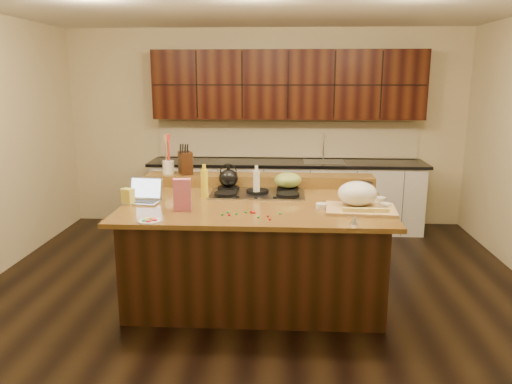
{
  "coord_description": "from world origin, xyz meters",
  "views": [
    {
      "loc": [
        0.25,
        -4.48,
        2.04
      ],
      "look_at": [
        0.0,
        0.05,
        1.0
      ],
      "focal_mm": 35.0,
      "sensor_mm": 36.0,
      "label": 1
    }
  ],
  "objects": [
    {
      "name": "room",
      "position": [
        0.0,
        0.0,
        1.35
      ],
      "size": [
        5.52,
        5.02,
        2.72
      ],
      "color": "black",
      "rests_on": "ground"
    },
    {
      "name": "island",
      "position": [
        0.0,
        0.0,
        0.46
      ],
      "size": [
        2.4,
        1.6,
        0.92
      ],
      "color": "black",
      "rests_on": "ground"
    },
    {
      "name": "back_ledge",
      "position": [
        0.0,
        0.7,
        0.98
      ],
      "size": [
        2.4,
        0.3,
        0.12
      ],
      "primitive_type": "cube",
      "color": "#301E0A",
      "rests_on": "island"
    },
    {
      "name": "cooktop",
      "position": [
        0.0,
        0.3,
        0.94
      ],
      "size": [
        0.92,
        0.52,
        0.05
      ],
      "color": "gray",
      "rests_on": "island"
    },
    {
      "name": "back_counter",
      "position": [
        0.3,
        2.23,
        0.98
      ],
      "size": [
        3.7,
        0.66,
        2.4
      ],
      "color": "silver",
      "rests_on": "ground"
    },
    {
      "name": "kettle",
      "position": [
        -0.3,
        0.43,
        1.05
      ],
      "size": [
        0.25,
        0.25,
        0.18
      ],
      "primitive_type": "ellipsoid",
      "rotation": [
        0.0,
        0.0,
        0.33
      ],
      "color": "black",
      "rests_on": "cooktop"
    },
    {
      "name": "green_bowl",
      "position": [
        0.3,
        0.43,
        1.04
      ],
      "size": [
        0.32,
        0.32,
        0.15
      ],
      "primitive_type": "ellipsoid",
      "rotation": [
        0.0,
        0.0,
        0.18
      ],
      "color": "olive",
      "rests_on": "cooktop"
    },
    {
      "name": "laptop",
      "position": [
        -1.03,
        -0.06,
        0.98
      ],
      "size": [
        0.34,
        0.29,
        0.22
      ],
      "rotation": [
        0.0,
        0.0,
        -0.12
      ],
      "color": "#B7B7BC",
      "rests_on": "island"
    },
    {
      "name": "oil_bottle",
      "position": [
        -0.5,
        0.14,
        1.06
      ],
      "size": [
        0.09,
        0.09,
        0.27
      ],
      "primitive_type": "cylinder",
      "rotation": [
        0.0,
        0.0,
        -0.36
      ],
      "color": "yellow",
      "rests_on": "island"
    },
    {
      "name": "vinegar_bottle",
      "position": [
        -0.01,
        0.23,
        1.04
      ],
      "size": [
        0.07,
        0.07,
        0.25
      ],
      "primitive_type": "cylinder",
      "rotation": [
        0.0,
        0.0,
        -0.02
      ],
      "color": "silver",
      "rests_on": "island"
    },
    {
      "name": "wooden_tray",
      "position": [
        0.91,
        -0.21,
        1.03
      ],
      "size": [
        0.62,
        0.5,
        0.24
      ],
      "rotation": [
        0.0,
        0.0,
        -0.08
      ],
      "color": "tan",
      "rests_on": "island"
    },
    {
      "name": "ramekin_a",
      "position": [
        0.59,
        -0.21,
        0.94
      ],
      "size": [
        0.1,
        0.1,
        0.04
      ],
      "primitive_type": "cylinder",
      "rotation": [
        0.0,
        0.0,
        -0.01
      ],
      "color": "white",
      "rests_on": "island"
    },
    {
      "name": "ramekin_b",
      "position": [
        1.15,
        -0.17,
        0.94
      ],
      "size": [
        0.11,
        0.11,
        0.04
      ],
      "primitive_type": "cylinder",
      "rotation": [
        0.0,
        0.0,
        0.14
      ],
      "color": "white",
      "rests_on": "island"
    },
    {
      "name": "ramekin_c",
      "position": [
        1.15,
        0.05,
        0.94
      ],
      "size": [
        0.1,
        0.1,
        0.04
      ],
      "primitive_type": "cylinder",
      "rotation": [
        0.0,
        0.0,
        0.05
      ],
      "color": "white",
      "rests_on": "island"
    },
    {
      "name": "strainer_bowl",
      "position": [
        1.04,
        0.41,
        0.97
      ],
      "size": [
        0.25,
        0.25,
        0.09
      ],
      "primitive_type": "cylinder",
      "rotation": [
        0.0,
        0.0,
        0.05
      ],
      "color": "#996B3F",
      "rests_on": "island"
    },
    {
      "name": "kitchen_timer",
      "position": [
        0.82,
        -0.67,
        0.96
      ],
      "size": [
        0.1,
        0.1,
        0.07
      ],
      "primitive_type": "cone",
      "rotation": [
        0.0,
        0.0,
        -0.39
      ],
      "color": "silver",
      "rests_on": "island"
    },
    {
      "name": "pink_bag",
      "position": [
        -0.61,
        -0.35,
        1.06
      ],
      "size": [
        0.16,
        0.1,
        0.28
      ],
      "primitive_type": "cube",
      "rotation": [
        0.0,
        0.0,
        0.14
      ],
      "color": "#C55D7C",
      "rests_on": "island"
    },
    {
      "name": "candy_plate",
      "position": [
        -0.81,
        -0.71,
        0.93
      ],
      "size": [
        0.22,
        0.22,
        0.01
      ],
      "primitive_type": "cylinder",
      "rotation": [
        0.0,
        0.0,
        -0.26
      ],
      "color": "white",
      "rests_on": "island"
    },
    {
      "name": "package_box",
      "position": [
        -1.15,
        -0.17,
        0.99
      ],
      "size": [
        0.12,
        0.11,
        0.15
      ],
      "primitive_type": "cube",
      "rotation": [
        0.0,
        0.0,
        -0.42
      ],
      "color": "#E2D44F",
      "rests_on": "island"
    },
    {
      "name": "utensil_crock",
      "position": [
        -0.97,
        0.7,
        1.11
      ],
      "size": [
        0.15,
        0.15,
        0.14
      ],
      "primitive_type": "cylinder",
      "rotation": [
        0.0,
        0.0,
        0.33
      ],
      "color": "white",
      "rests_on": "back_ledge"
    },
    {
      "name": "knife_block",
      "position": [
        -0.79,
        0.7,
        1.16
      ],
      "size": [
        0.19,
        0.23,
        0.24
      ],
      "primitive_type": "cube",
      "rotation": [
        0.0,
        0.0,
        0.43
      ],
      "color": "black",
      "rests_on": "back_ledge"
    },
    {
      "name": "gumdrop_0",
      "position": [
        0.13,
        -0.52,
        0.93
      ],
      "size": [
        0.02,
        0.02,
        0.02
      ],
      "primitive_type": "ellipsoid",
      "color": "red",
      "rests_on": "island"
    },
    {
      "name": "gumdrop_1",
      "position": [
        0.05,
        -0.56,
        0.93
      ],
      "size": [
        0.02,
        0.02,
        0.02
      ],
      "primitive_type": "ellipsoid",
      "color": "#198C26",
      "rests_on": "island"
    },
    {
      "name": "gumdrop_2",
      "position": [
        -0.01,
        -0.42,
        0.93
      ],
      "size": [
        0.02,
        0.02,
        0.02
      ],
      "primitive_type": "ellipsoid",
      "color": "red",
      "rests_on": "island"
    },
    {
      "name": "gumdrop_3",
      "position": [
        -0.21,
        -0.41,
        0.93
      ],
      "size": [
        0.02,
        0.02,
        0.02
      ],
      "primitive_type": "ellipsoid",
      "color": "#198C26",
      "rests_on": "island"
    },
    {
      "name": "gumdrop_4",
      "position": [
        -0.02,
        -0.39,
        0.93
      ],
      "size": [
        0.02,
        0.02,
        0.02
      ],
      "primitive_type": "ellipsoid",
      "color": "red",
      "rests_on": "island"
    },
    {
      "name": "gumdrop_5",
      "position": [
        0.23,
        -0.44,
        0.93
      ],
      "size": [
        0.02,
        0.02,
        0.02
      ],
      "primitive_type": "ellipsoid",
      "color": "#198C26",
      "rests_on": "island"
    },
    {
      "name": "gumdrop_6",
      "position": [
        0.15,
        -0.62,
        0.93
      ],
      "size": [
        0.02,
        0.02,
        0.02
      ],
      "primitive_type": "ellipsoid",
      "color": "red",
      "rests_on": "island"
    },
    {
      "name": "gumdrop_7",
      "position": [
        -0.06,
        -0.41,
        0.93
      ],
      "size": [
        0.02,
        0.02,
        0.02
      ],
      "primitive_type": "ellipsoid",
      "color": "#198C26",
      "rests_on": "island"
    },
    {
      "name": "gumdrop_8",
      "position": [
        0.01,
        -0.41,
        0.93
      ],
      "size": [
        0.02,
        0.02,
        0.02
      ],
      "primitive_type": "ellipsoid",
      "color": "red",
      "rests_on": "island"
    },
    {
      "name": "gumdrop_9",
      "position": [
        -0.25,
        -0.5,
        0.93
      ],
      "size": [
        0.02,
        0.02,
        0.02
      ],
      "primitive_type": "ellipsoid",
      "color": "#198C26",
      "rests_on": "island"
    },
    {
      "name": "gumdrop_10",
      "position": [
        -0.19,
        -0.51,
        0.93
      ],
      "size": [
        0.02,
        0.02,
        0.02
      ],
      "primitive_type": "ellipsoid",
      "color": "red",
      "rests_on": "island"
    },
    {
      "name": "gumdrop_11",
      "position": [
        -0.14,
        -0.47,
        0.93
      ],
      "size": [
        0.02,
        0.02,
        0.02
      ],
      "primitive_type": "ellipsoid",
      "color": "#198C26",
      "rests_on": "island"
    }
  ]
}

